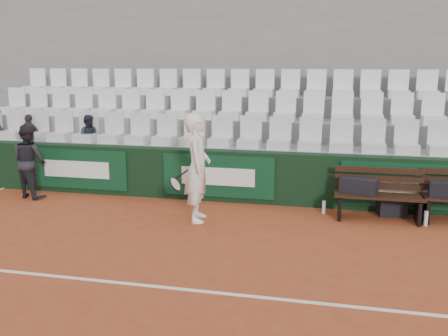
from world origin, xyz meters
TOP-DOWN VIEW (x-y plane):
  - ground at (0.00, 0.00)m, footprint 80.00×80.00m
  - court_baseline at (0.00, 0.00)m, footprint 18.00×0.06m
  - back_barrier at (0.07, 3.99)m, footprint 18.00×0.34m
  - grandstand_tier_front at (0.00, 4.62)m, footprint 18.00×0.95m
  - grandstand_tier_mid at (0.00, 5.58)m, footprint 18.00×0.95m
  - grandstand_tier_back at (0.00, 6.53)m, footprint 18.00×0.95m
  - grandstand_rear_wall at (0.00, 7.15)m, footprint 18.00×0.30m
  - seat_row_front at (0.00, 4.45)m, footprint 11.90×0.44m
  - seat_row_mid at (0.00, 5.40)m, footprint 11.90×0.44m
  - seat_row_back at (0.00, 6.35)m, footprint 11.90×0.44m
  - bench_left at (2.76, 3.35)m, footprint 1.50×0.56m
  - sports_bag_left at (2.42, 3.39)m, footprint 0.67×0.45m
  - sports_bag_right at (3.85, 3.44)m, footprint 0.56×0.30m
  - sports_bag_ground at (3.03, 3.66)m, footprint 0.52×0.37m
  - water_bottle_near at (1.84, 3.52)m, footprint 0.07×0.07m
  - water_bottle_far at (3.52, 3.19)m, footprint 0.07×0.07m
  - tennis_player at (-0.28, 2.66)m, footprint 0.78×0.75m
  - ball_kid at (-3.98, 3.36)m, footprint 0.86×0.77m
  - spectator_b at (-4.69, 4.50)m, footprint 0.60×0.28m
  - spectator_c at (-3.26, 4.50)m, footprint 0.56×0.47m

SIDE VIEW (x-z plane):
  - ground at x=0.00m, z-range 0.00..0.00m
  - court_baseline at x=0.00m, z-range 0.00..0.01m
  - water_bottle_near at x=1.84m, z-range 0.00..0.23m
  - water_bottle_far at x=3.52m, z-range 0.00..0.26m
  - sports_bag_ground at x=3.03m, z-range 0.00..0.29m
  - bench_left at x=2.76m, z-range 0.00..0.45m
  - grandstand_tier_front at x=0.00m, z-range 0.00..1.00m
  - back_barrier at x=0.07m, z-range 0.00..1.00m
  - sports_bag_right at x=3.85m, z-range 0.45..0.70m
  - sports_bag_left at x=2.42m, z-range 0.45..0.72m
  - grandstand_tier_mid at x=0.00m, z-range 0.00..1.45m
  - ball_kid at x=-3.98m, z-range 0.00..1.49m
  - tennis_player at x=-0.28m, z-range 0.00..1.86m
  - grandstand_tier_back at x=0.00m, z-range 0.00..1.90m
  - seat_row_front at x=0.00m, z-range 1.00..1.63m
  - spectator_b at x=-4.69m, z-range 1.00..2.00m
  - spectator_c at x=-3.26m, z-range 1.00..2.02m
  - seat_row_mid at x=0.00m, z-range 1.45..2.08m
  - grandstand_rear_wall at x=0.00m, z-range 0.00..4.40m
  - seat_row_back at x=0.00m, z-range 1.90..2.53m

